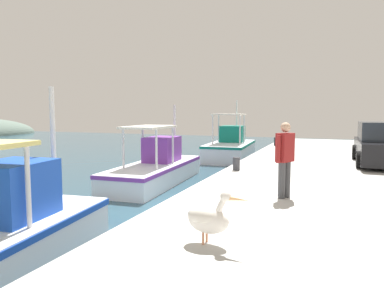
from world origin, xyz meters
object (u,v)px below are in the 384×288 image
(parked_car, at_px, (383,145))
(mooring_bollard_second, at_px, (236,164))
(mooring_bollard_third, at_px, (276,141))
(fishing_boat_fourth, at_px, (230,147))
(fishing_boat_third, at_px, (156,168))
(pelican, at_px, (208,217))
(fisherman_standing, at_px, (285,157))

(parked_car, relative_size, mooring_bollard_second, 9.43)
(mooring_bollard_third, bearing_deg, parked_car, -142.20)
(fishing_boat_fourth, height_order, parked_car, fishing_boat_fourth)
(parked_car, distance_m, mooring_bollard_third, 7.66)
(fishing_boat_third, distance_m, mooring_bollard_third, 9.30)
(fishing_boat_fourth, bearing_deg, pelican, -165.96)
(pelican, xyz_separation_m, parked_car, (9.74, -3.45, 0.32))
(fishing_boat_fourth, relative_size, pelican, 5.53)
(fisherman_standing, bearing_deg, fishing_boat_third, 53.69)
(fishing_boat_third, bearing_deg, fisherman_standing, -126.31)
(fishing_boat_third, xyz_separation_m, parked_car, (2.63, -8.01, 0.92))
(pelican, relative_size, mooring_bollard_third, 2.00)
(mooring_bollard_second, distance_m, mooring_bollard_third, 9.28)
(mooring_bollard_second, xyz_separation_m, mooring_bollard_third, (9.28, -0.00, 0.02))
(fisherman_standing, relative_size, mooring_bollard_third, 3.53)
(parked_car, distance_m, mooring_bollard_second, 5.72)
(pelican, bearing_deg, mooring_bollard_third, 4.48)
(pelican, relative_size, mooring_bollard_second, 2.21)
(fisherman_standing, bearing_deg, parked_car, -23.00)
(fishing_boat_fourth, bearing_deg, mooring_bollard_second, -163.45)
(pelican, xyz_separation_m, fisherman_standing, (3.26, -0.70, 0.54))
(fishing_boat_third, distance_m, fishing_boat_fourth, 7.76)
(fishing_boat_fourth, distance_m, fisherman_standing, 12.42)
(fisherman_standing, bearing_deg, fishing_boat_fourth, 20.84)
(fishing_boat_fourth, height_order, fisherman_standing, fishing_boat_fourth)
(parked_car, bearing_deg, pelican, 160.50)
(fishing_boat_third, bearing_deg, fishing_boat_fourth, -6.27)
(parked_car, bearing_deg, fisherman_standing, 157.00)
(fisherman_standing, xyz_separation_m, mooring_bollard_third, (12.53, 1.93, -0.69))
(fisherman_standing, relative_size, mooring_bollard_second, 3.90)
(fishing_boat_third, height_order, fisherman_standing, fishing_boat_third)
(fishing_boat_fourth, relative_size, mooring_bollard_third, 11.06)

